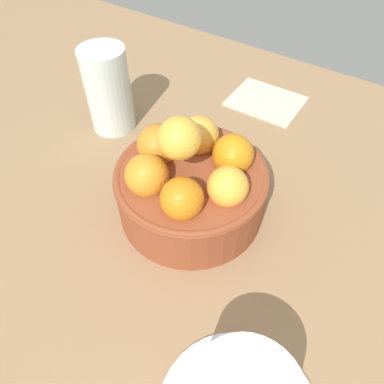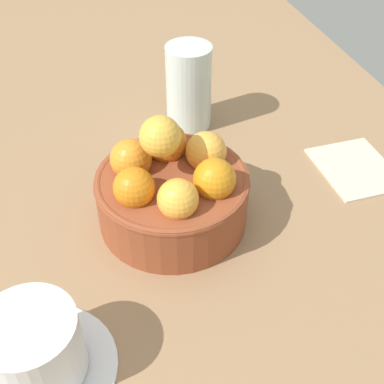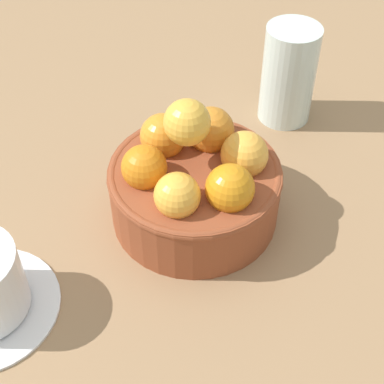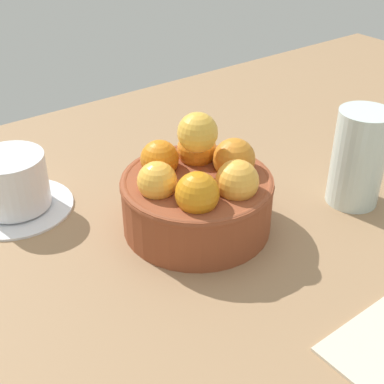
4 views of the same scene
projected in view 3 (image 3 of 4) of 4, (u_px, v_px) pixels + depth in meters
The scene contains 3 objects.
ground_plane at pixel (195, 224), 61.60cm from camera, with size 159.74×81.17×3.15cm, color #997551.
terracotta_bowl at pixel (195, 182), 57.27cm from camera, with size 17.14×17.14×13.62cm.
water_glass at pixel (289, 74), 67.99cm from camera, with size 6.35×6.35×12.00cm, color silver.
Camera 3 is at (-39.98, -8.67, 44.60)cm, focal length 54.26 mm.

